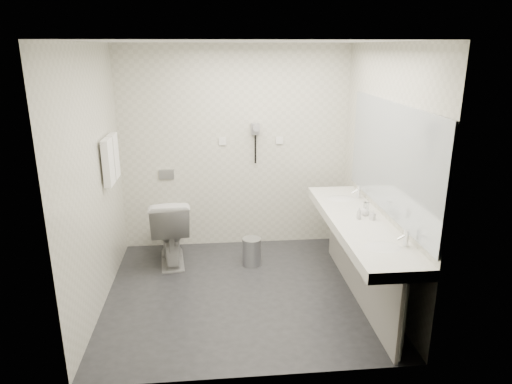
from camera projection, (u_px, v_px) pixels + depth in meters
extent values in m
plane|color=#222327|center=(243.00, 292.00, 4.84)|extent=(2.80, 2.80, 0.00)
plane|color=silver|center=(241.00, 41.00, 4.09)|extent=(2.80, 2.80, 0.00)
plane|color=beige|center=(235.00, 149.00, 5.70)|extent=(2.80, 0.00, 2.80)
plane|color=beige|center=(255.00, 228.00, 3.23)|extent=(2.80, 0.00, 2.80)
plane|color=beige|center=(93.00, 181.00, 4.34)|extent=(0.00, 2.60, 2.60)
plane|color=beige|center=(383.00, 174.00, 4.59)|extent=(0.00, 2.60, 2.60)
cube|color=silver|center=(359.00, 224.00, 4.51)|extent=(0.55, 2.20, 0.10)
cube|color=gray|center=(358.00, 264.00, 4.64)|extent=(0.03, 2.15, 0.75)
cylinder|color=silver|center=(402.00, 322.00, 3.66)|extent=(0.06, 0.06, 0.75)
cylinder|color=silver|center=(335.00, 225.00, 5.63)|extent=(0.06, 0.06, 0.75)
cube|color=#B2BCC6|center=(390.00, 159.00, 4.34)|extent=(0.02, 2.20, 1.05)
ellipsoid|color=white|center=(383.00, 249.00, 3.89)|extent=(0.40, 0.31, 0.05)
ellipsoid|color=white|center=(341.00, 200.00, 5.12)|extent=(0.40, 0.31, 0.05)
cylinder|color=silver|center=(406.00, 238.00, 3.88)|extent=(0.04, 0.04, 0.15)
cylinder|color=silver|center=(359.00, 192.00, 5.11)|extent=(0.04, 0.04, 0.15)
imported|color=beige|center=(373.00, 215.00, 4.47)|extent=(0.06, 0.06, 0.10)
imported|color=beige|center=(365.00, 211.00, 4.59)|extent=(0.10, 0.10, 0.10)
imported|color=beige|center=(359.00, 213.00, 4.49)|extent=(0.05, 0.05, 0.12)
cylinder|color=silver|center=(366.00, 207.00, 4.68)|extent=(0.06, 0.06, 0.10)
imported|color=white|center=(170.00, 229.00, 5.43)|extent=(0.54, 0.84, 0.81)
cube|color=#B2B5BA|center=(166.00, 174.00, 5.70)|extent=(0.18, 0.02, 0.12)
cylinder|color=#B2B5BA|center=(252.00, 252.00, 5.42)|extent=(0.29, 0.29, 0.31)
cylinder|color=#B2B5BA|center=(252.00, 239.00, 5.37)|extent=(0.22, 0.22, 0.02)
cylinder|color=silver|center=(108.00, 138.00, 4.77)|extent=(0.02, 0.62, 0.02)
cube|color=white|center=(108.00, 162.00, 4.71)|extent=(0.07, 0.24, 0.48)
cube|color=white|center=(113.00, 156.00, 4.97)|extent=(0.07, 0.24, 0.48)
cube|color=gray|center=(255.00, 129.00, 5.62)|extent=(0.10, 0.04, 0.14)
cylinder|color=gray|center=(256.00, 127.00, 5.54)|extent=(0.08, 0.14, 0.08)
cylinder|color=black|center=(255.00, 149.00, 5.68)|extent=(0.02, 0.02, 0.35)
cube|color=white|center=(223.00, 141.00, 5.64)|extent=(0.09, 0.02, 0.09)
cube|color=white|center=(279.00, 140.00, 5.71)|extent=(0.09, 0.02, 0.09)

